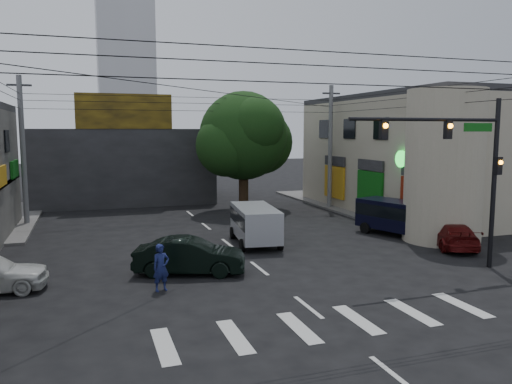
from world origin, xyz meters
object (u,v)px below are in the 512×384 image
traffic_gantry (463,156)px  utility_pole_far_right (330,148)px  dark_sedan (190,256)px  street_tree (243,136)px  maroon_sedan (452,235)px  silver_minivan (255,226)px  traffic_officer (161,268)px  navy_van (400,219)px  utility_pole_far_left (23,151)px

traffic_gantry → utility_pole_far_right: 17.21m
dark_sedan → street_tree: bearing=-6.6°
street_tree → maroon_sedan: 16.58m
utility_pole_far_right → silver_minivan: 13.72m
traffic_gantry → dark_sedan: 11.96m
street_tree → maroon_sedan: street_tree is taller
utility_pole_far_right → traffic_officer: size_ratio=5.25×
navy_van → silver_minivan: bearing=65.9°
traffic_gantry → street_tree: bearing=102.0°
traffic_gantry → utility_pole_far_left: bearing=137.1°
maroon_sedan → utility_pole_far_right: bearing=-65.8°
traffic_officer → maroon_sedan: bearing=-7.4°
maroon_sedan → navy_van: 3.30m
dark_sedan → silver_minivan: size_ratio=1.01×
silver_minivan → traffic_gantry: bearing=-131.9°
traffic_gantry → silver_minivan: (-6.49, 7.47, -3.86)m
maroon_sedan → silver_minivan: silver_minivan is taller
maroon_sedan → navy_van: (-0.91, 3.15, 0.34)m
street_tree → utility_pole_far_left: utility_pole_far_left is taller
silver_minivan → traffic_officer: silver_minivan is taller
dark_sedan → silver_minivan: 6.07m
maroon_sedan → traffic_officer: (-14.89, -2.20, 0.24)m
utility_pole_far_left → utility_pole_far_right: same height
street_tree → navy_van: 13.40m
silver_minivan → maroon_sedan: bearing=-106.1°
maroon_sedan → traffic_officer: bearing=32.6°
dark_sedan → traffic_officer: 2.34m
street_tree → dark_sedan: 17.04m
street_tree → traffic_officer: 19.22m
dark_sedan → navy_van: 13.03m
navy_van → dark_sedan: bearing=86.9°
maroon_sedan → navy_van: bearing=-49.8°
utility_pole_far_left → traffic_officer: 17.22m
traffic_officer → navy_van: bearing=5.2°
utility_pole_far_left → silver_minivan: bearing=-38.9°
street_tree → dark_sedan: size_ratio=1.82×
utility_pole_far_right → maroon_sedan: bearing=-90.0°
dark_sedan → navy_van: (12.55, 3.50, 0.23)m
dark_sedan → traffic_officer: (-1.43, -1.84, 0.13)m
silver_minivan → traffic_officer: size_ratio=2.70×
maroon_sedan → traffic_officer: traffic_officer is taller
utility_pole_far_right → navy_van: 10.97m
utility_pole_far_left → maroon_sedan: bearing=-32.7°
utility_pole_far_left → dark_sedan: utility_pole_far_left is taller
dark_sedan → traffic_officer: traffic_officer is taller
utility_pole_far_right → silver_minivan: utility_pole_far_right is taller
utility_pole_far_left → silver_minivan: (11.83, -9.54, -3.63)m
traffic_gantry → dark_sedan: size_ratio=1.50×
street_tree → traffic_officer: street_tree is taller
traffic_gantry → utility_pole_far_left: 25.00m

